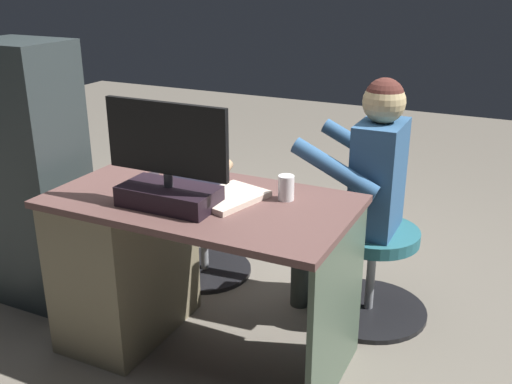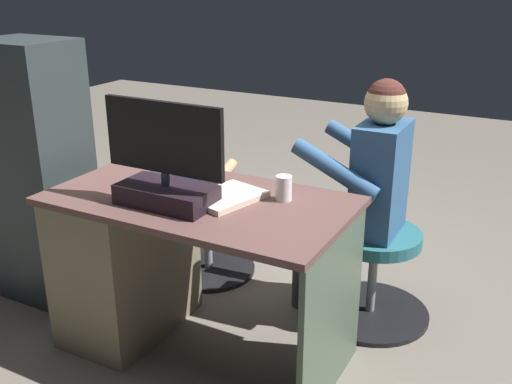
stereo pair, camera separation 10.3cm
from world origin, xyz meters
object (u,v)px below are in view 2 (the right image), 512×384
at_px(office_chair_teddy, 208,229).
at_px(visitor_chair, 373,270).
at_px(monitor, 165,173).
at_px(tv_remote, 136,189).
at_px(computer_mouse, 152,175).
at_px(cup, 284,188).
at_px(teddy_bear, 207,166).
at_px(person, 364,181).
at_px(desk, 143,255).
at_px(keyboard, 205,188).

xyz_separation_m(office_chair_teddy, visitor_chair, (-0.97, 0.01, -0.01)).
distance_m(monitor, tv_remote, 0.25).
height_order(monitor, computer_mouse, monitor).
distance_m(cup, teddy_bear, 0.90).
height_order(tv_remote, person, person).
bearing_deg(desk, office_chair_teddy, -84.20).
height_order(computer_mouse, teddy_bear, teddy_bear).
distance_m(teddy_bear, person, 0.89).
relative_size(desk, teddy_bear, 3.26).
distance_m(keyboard, teddy_bear, 0.69).
distance_m(monitor, office_chair_teddy, 1.04).
bearing_deg(office_chair_teddy, monitor, 112.19).
distance_m(visitor_chair, person, 0.46).
xyz_separation_m(teddy_bear, visitor_chair, (-0.97, 0.02, -0.38)).
bearing_deg(teddy_bear, keyboard, 122.10).
height_order(cup, visitor_chair, cup).
bearing_deg(teddy_bear, visitor_chair, 178.80).
height_order(desk, office_chair_teddy, desk).
xyz_separation_m(tv_remote, teddy_bear, (0.10, -0.72, -0.13)).
bearing_deg(teddy_bear, computer_mouse, 97.35).
height_order(computer_mouse, office_chair_teddy, computer_mouse).
bearing_deg(desk, keyboard, -163.72).
distance_m(desk, office_chair_teddy, 0.67).
bearing_deg(cup, tv_remote, 18.03).
relative_size(computer_mouse, office_chair_teddy, 0.18).
height_order(office_chair_teddy, person, person).
relative_size(keyboard, tv_remote, 2.80).
bearing_deg(office_chair_teddy, desk, 95.80).
height_order(tv_remote, visitor_chair, tv_remote).
xyz_separation_m(monitor, visitor_chair, (-0.65, -0.77, -0.63)).
xyz_separation_m(monitor, teddy_bear, (0.32, -0.79, -0.25)).
distance_m(desk, teddy_bear, 0.71).
bearing_deg(teddy_bear, office_chair_teddy, 90.00).
xyz_separation_m(cup, teddy_bear, (0.71, -0.52, -0.17)).
bearing_deg(tv_remote, visitor_chair, -143.19).
height_order(computer_mouse, visitor_chair, computer_mouse).
distance_m(office_chair_teddy, teddy_bear, 0.37).
xyz_separation_m(desk, office_chair_teddy, (0.07, -0.65, -0.14)).
bearing_deg(teddy_bear, tv_remote, 98.25).
xyz_separation_m(keyboard, cup, (-0.35, -0.05, 0.04)).
bearing_deg(tv_remote, computer_mouse, -80.74).
bearing_deg(visitor_chair, desk, 35.57).
xyz_separation_m(office_chair_teddy, teddy_bear, (-0.00, -0.01, 0.37)).
height_order(desk, cup, cup).
relative_size(desk, tv_remote, 8.43).
relative_size(office_chair_teddy, person, 0.45).
distance_m(computer_mouse, tv_remote, 0.16).
distance_m(monitor, visitor_chair, 1.19).
height_order(office_chair_teddy, visitor_chair, same).
bearing_deg(person, tv_remote, 41.77).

